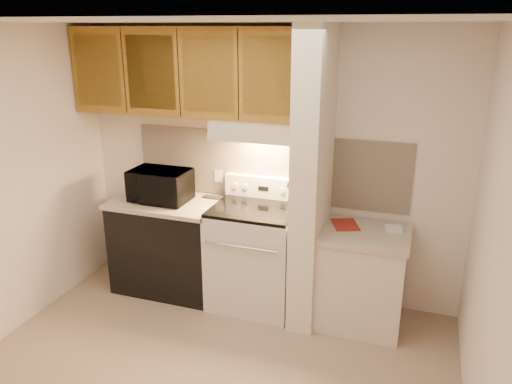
% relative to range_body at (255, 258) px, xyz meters
% --- Properties ---
extents(floor, '(3.60, 3.60, 0.00)m').
position_rel_range_body_xyz_m(floor, '(0.00, -1.16, -0.46)').
color(floor, tan).
rests_on(floor, ground).
extents(ceiling, '(3.60, 3.60, 0.00)m').
position_rel_range_body_xyz_m(ceiling, '(0.00, -1.16, 2.04)').
color(ceiling, white).
rests_on(ceiling, wall_back).
extents(wall_back, '(3.60, 2.50, 0.02)m').
position_rel_range_body_xyz_m(wall_back, '(0.00, 0.34, 0.79)').
color(wall_back, white).
rests_on(wall_back, floor).
extents(wall_right, '(0.02, 3.00, 2.50)m').
position_rel_range_body_xyz_m(wall_right, '(1.80, -1.16, 0.79)').
color(wall_right, white).
rests_on(wall_right, floor).
extents(backsplash, '(2.60, 0.02, 0.63)m').
position_rel_range_body_xyz_m(backsplash, '(0.00, 0.33, 0.78)').
color(backsplash, beige).
rests_on(backsplash, wall_back).
extents(range_body, '(0.76, 0.65, 0.92)m').
position_rel_range_body_xyz_m(range_body, '(0.00, 0.00, 0.00)').
color(range_body, silver).
rests_on(range_body, floor).
extents(oven_window, '(0.50, 0.01, 0.30)m').
position_rel_range_body_xyz_m(oven_window, '(0.00, -0.32, 0.04)').
color(oven_window, black).
rests_on(oven_window, range_body).
extents(oven_handle, '(0.65, 0.02, 0.02)m').
position_rel_range_body_xyz_m(oven_handle, '(0.00, -0.35, 0.26)').
color(oven_handle, silver).
rests_on(oven_handle, range_body).
extents(cooktop, '(0.74, 0.64, 0.03)m').
position_rel_range_body_xyz_m(cooktop, '(0.00, 0.00, 0.48)').
color(cooktop, black).
rests_on(cooktop, range_body).
extents(range_backguard, '(0.76, 0.08, 0.20)m').
position_rel_range_body_xyz_m(range_backguard, '(0.00, 0.28, 0.59)').
color(range_backguard, silver).
rests_on(range_backguard, range_body).
extents(range_display, '(0.10, 0.01, 0.04)m').
position_rel_range_body_xyz_m(range_display, '(0.00, 0.24, 0.59)').
color(range_display, black).
rests_on(range_display, range_backguard).
extents(range_knob_left_outer, '(0.05, 0.02, 0.05)m').
position_rel_range_body_xyz_m(range_knob_left_outer, '(-0.28, 0.24, 0.59)').
color(range_knob_left_outer, silver).
rests_on(range_knob_left_outer, range_backguard).
extents(range_knob_left_inner, '(0.05, 0.02, 0.05)m').
position_rel_range_body_xyz_m(range_knob_left_inner, '(-0.18, 0.24, 0.59)').
color(range_knob_left_inner, silver).
rests_on(range_knob_left_inner, range_backguard).
extents(range_knob_right_inner, '(0.05, 0.02, 0.05)m').
position_rel_range_body_xyz_m(range_knob_right_inner, '(0.18, 0.24, 0.59)').
color(range_knob_right_inner, silver).
rests_on(range_knob_right_inner, range_backguard).
extents(range_knob_right_outer, '(0.05, 0.02, 0.05)m').
position_rel_range_body_xyz_m(range_knob_right_outer, '(0.28, 0.24, 0.59)').
color(range_knob_right_outer, silver).
rests_on(range_knob_right_outer, range_backguard).
extents(dishwasher_front, '(1.00, 0.63, 0.87)m').
position_rel_range_body_xyz_m(dishwasher_front, '(-0.88, 0.01, -0.03)').
color(dishwasher_front, black).
rests_on(dishwasher_front, floor).
extents(left_countertop, '(1.04, 0.67, 0.04)m').
position_rel_range_body_xyz_m(left_countertop, '(-0.88, 0.01, 0.43)').
color(left_countertop, beige).
rests_on(left_countertop, dishwasher_front).
extents(spoon_rest, '(0.23, 0.08, 0.02)m').
position_rel_range_body_xyz_m(spoon_rest, '(-0.48, 0.21, 0.46)').
color(spoon_rest, black).
rests_on(spoon_rest, left_countertop).
extents(teal_jar, '(0.09, 0.09, 0.10)m').
position_rel_range_body_xyz_m(teal_jar, '(-0.85, 0.23, 0.50)').
color(teal_jar, '#22665F').
rests_on(teal_jar, left_countertop).
extents(outlet, '(0.08, 0.01, 0.12)m').
position_rel_range_body_xyz_m(outlet, '(-0.48, 0.32, 0.64)').
color(outlet, beige).
rests_on(outlet, backsplash).
extents(microwave, '(0.54, 0.37, 0.30)m').
position_rel_range_body_xyz_m(microwave, '(-0.93, -0.01, 0.60)').
color(microwave, black).
rests_on(microwave, left_countertop).
extents(partition_pillar, '(0.22, 0.70, 2.50)m').
position_rel_range_body_xyz_m(partition_pillar, '(0.51, -0.01, 0.79)').
color(partition_pillar, white).
rests_on(partition_pillar, floor).
extents(pillar_trim, '(0.01, 0.70, 0.04)m').
position_rel_range_body_xyz_m(pillar_trim, '(0.39, -0.01, 0.84)').
color(pillar_trim, olive).
rests_on(pillar_trim, partition_pillar).
extents(knife_strip, '(0.02, 0.42, 0.04)m').
position_rel_range_body_xyz_m(knife_strip, '(0.39, -0.06, 0.86)').
color(knife_strip, black).
rests_on(knife_strip, partition_pillar).
extents(knife_blade_a, '(0.01, 0.03, 0.16)m').
position_rel_range_body_xyz_m(knife_blade_a, '(0.38, -0.22, 0.76)').
color(knife_blade_a, silver).
rests_on(knife_blade_a, knife_strip).
extents(knife_handle_a, '(0.02, 0.02, 0.10)m').
position_rel_range_body_xyz_m(knife_handle_a, '(0.38, -0.20, 0.91)').
color(knife_handle_a, black).
rests_on(knife_handle_a, knife_strip).
extents(knife_blade_b, '(0.01, 0.04, 0.18)m').
position_rel_range_body_xyz_m(knife_blade_b, '(0.38, -0.13, 0.75)').
color(knife_blade_b, silver).
rests_on(knife_blade_b, knife_strip).
extents(knife_handle_b, '(0.02, 0.02, 0.10)m').
position_rel_range_body_xyz_m(knife_handle_b, '(0.38, -0.14, 0.91)').
color(knife_handle_b, black).
rests_on(knife_handle_b, knife_strip).
extents(knife_blade_c, '(0.01, 0.04, 0.20)m').
position_rel_range_body_xyz_m(knife_blade_c, '(0.38, -0.07, 0.74)').
color(knife_blade_c, silver).
rests_on(knife_blade_c, knife_strip).
extents(knife_handle_c, '(0.02, 0.02, 0.10)m').
position_rel_range_body_xyz_m(knife_handle_c, '(0.38, -0.06, 0.91)').
color(knife_handle_c, black).
rests_on(knife_handle_c, knife_strip).
extents(knife_blade_d, '(0.01, 0.04, 0.16)m').
position_rel_range_body_xyz_m(knife_blade_d, '(0.38, 0.03, 0.76)').
color(knife_blade_d, silver).
rests_on(knife_blade_d, knife_strip).
extents(knife_handle_d, '(0.02, 0.02, 0.10)m').
position_rel_range_body_xyz_m(knife_handle_d, '(0.38, 0.04, 0.91)').
color(knife_handle_d, black).
rests_on(knife_handle_d, knife_strip).
extents(knife_blade_e, '(0.01, 0.04, 0.18)m').
position_rel_range_body_xyz_m(knife_blade_e, '(0.38, 0.10, 0.75)').
color(knife_blade_e, silver).
rests_on(knife_blade_e, knife_strip).
extents(knife_handle_e, '(0.02, 0.02, 0.10)m').
position_rel_range_body_xyz_m(knife_handle_e, '(0.38, 0.10, 0.91)').
color(knife_handle_e, black).
rests_on(knife_handle_e, knife_strip).
extents(oven_mitt, '(0.03, 0.11, 0.27)m').
position_rel_range_body_xyz_m(oven_mitt, '(0.38, 0.17, 0.70)').
color(oven_mitt, gray).
rests_on(oven_mitt, partition_pillar).
extents(right_cab_base, '(0.70, 0.60, 0.81)m').
position_rel_range_body_xyz_m(right_cab_base, '(0.97, -0.01, -0.06)').
color(right_cab_base, beige).
rests_on(right_cab_base, floor).
extents(right_countertop, '(0.74, 0.64, 0.04)m').
position_rel_range_body_xyz_m(right_countertop, '(0.97, -0.01, 0.37)').
color(right_countertop, beige).
rests_on(right_countertop, right_cab_base).
extents(red_folder, '(0.29, 0.33, 0.01)m').
position_rel_range_body_xyz_m(red_folder, '(0.79, 0.09, 0.39)').
color(red_folder, maroon).
rests_on(red_folder, right_countertop).
extents(white_box, '(0.15, 0.12, 0.04)m').
position_rel_range_body_xyz_m(white_box, '(1.19, 0.11, 0.41)').
color(white_box, white).
rests_on(white_box, right_countertop).
extents(range_hood, '(0.78, 0.44, 0.15)m').
position_rel_range_body_xyz_m(range_hood, '(0.00, 0.12, 1.17)').
color(range_hood, beige).
rests_on(range_hood, upper_cabinets).
extents(hood_lip, '(0.78, 0.04, 0.06)m').
position_rel_range_body_xyz_m(hood_lip, '(0.00, -0.08, 1.12)').
color(hood_lip, beige).
rests_on(hood_lip, range_hood).
extents(upper_cabinets, '(2.18, 0.33, 0.77)m').
position_rel_range_body_xyz_m(upper_cabinets, '(-0.69, 0.17, 1.62)').
color(upper_cabinets, olive).
rests_on(upper_cabinets, wall_back).
extents(cab_door_a, '(0.46, 0.01, 0.63)m').
position_rel_range_body_xyz_m(cab_door_a, '(-1.51, 0.01, 1.62)').
color(cab_door_a, olive).
rests_on(cab_door_a, upper_cabinets).
extents(cab_gap_a, '(0.01, 0.01, 0.73)m').
position_rel_range_body_xyz_m(cab_gap_a, '(-1.23, 0.01, 1.62)').
color(cab_gap_a, black).
rests_on(cab_gap_a, upper_cabinets).
extents(cab_door_b, '(0.46, 0.01, 0.63)m').
position_rel_range_body_xyz_m(cab_door_b, '(-0.96, 0.01, 1.62)').
color(cab_door_b, olive).
rests_on(cab_door_b, upper_cabinets).
extents(cab_gap_b, '(0.01, 0.01, 0.73)m').
position_rel_range_body_xyz_m(cab_gap_b, '(-0.69, 0.01, 1.62)').
color(cab_gap_b, black).
rests_on(cab_gap_b, upper_cabinets).
extents(cab_door_c, '(0.46, 0.01, 0.63)m').
position_rel_range_body_xyz_m(cab_door_c, '(-0.42, 0.01, 1.62)').
color(cab_door_c, olive).
rests_on(cab_door_c, upper_cabinets).
extents(cab_gap_c, '(0.01, 0.01, 0.73)m').
position_rel_range_body_xyz_m(cab_gap_c, '(-0.14, 0.01, 1.62)').
color(cab_gap_c, black).
rests_on(cab_gap_c, upper_cabinets).
extents(cab_door_d, '(0.46, 0.01, 0.63)m').
position_rel_range_body_xyz_m(cab_door_d, '(0.13, 0.01, 1.62)').
color(cab_door_d, olive).
rests_on(cab_door_d, upper_cabinets).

